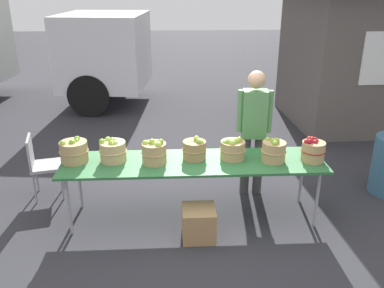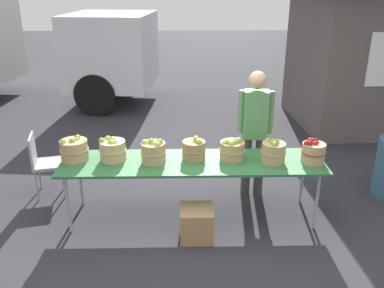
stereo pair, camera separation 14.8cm
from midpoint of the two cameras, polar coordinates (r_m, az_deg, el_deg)
ground_plane at (r=5.18m, az=-0.65°, el=-10.02°), size 40.00×40.00×0.00m
market_table at (r=4.84m, az=-0.69°, el=-2.81°), size 3.10×0.76×0.75m
apple_basket_green_0 at (r=4.99m, az=-16.99°, el=-0.93°), size 0.34×0.34×0.29m
apple_basket_green_1 at (r=4.89m, az=-11.86°, el=-0.90°), size 0.32×0.32×0.28m
apple_basket_green_2 at (r=4.76m, az=-6.19°, el=-1.13°), size 0.30×0.30×0.30m
apple_basket_green_3 at (r=4.84m, az=-0.49°, el=-0.76°), size 0.29×0.29×0.28m
apple_basket_green_4 at (r=4.87m, az=4.82°, el=-0.68°), size 0.31×0.31×0.27m
apple_basket_green_5 at (r=4.86m, az=10.48°, el=-0.87°), size 0.30×0.30×0.29m
apple_basket_red_0 at (r=4.97m, az=15.72°, el=-0.85°), size 0.29×0.29×0.29m
vendor_adult at (r=5.35m, az=7.87°, el=2.75°), size 0.45×0.26×1.70m
food_kiosk at (r=9.01m, az=23.26°, el=11.58°), size 3.64×3.07×2.74m
folding_chair at (r=5.78m, az=-21.08°, el=-2.32°), size 0.48×0.48×0.86m
produce_crate at (r=4.70m, az=0.02°, el=-10.98°), size 0.37×0.37×0.37m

